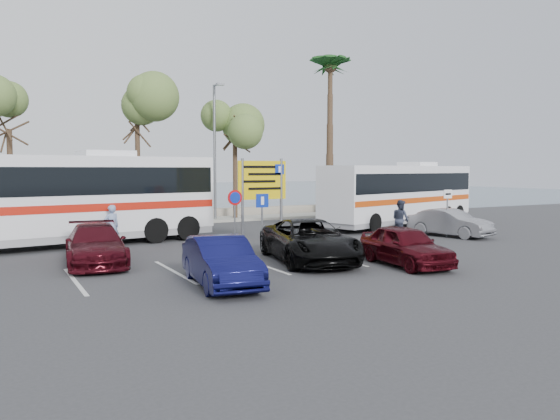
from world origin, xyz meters
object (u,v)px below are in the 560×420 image
car_blue (221,261)px  pedestrian_near (112,227)px  pedestrian_far (401,219)px  car_silver_b (450,223)px  street_lamp_right (215,145)px  direction_sign (262,187)px  coach_bus_left (60,202)px  car_maroon (96,245)px  car_red (405,246)px  suv_black (309,241)px  coach_bus_right (400,196)px

car_blue → pedestrian_near: pedestrian_near is taller
pedestrian_near → pedestrian_far: size_ratio=0.99×
pedestrian_far → car_silver_b: bearing=-98.7°
street_lamp_right → direction_sign: 10.73m
street_lamp_right → pedestrian_far: 12.96m
coach_bus_left → car_maroon: coach_bus_left is taller
car_blue → pedestrian_far: (10.91, 5.38, 0.22)m
street_lamp_right → car_maroon: (-9.00, -12.02, -3.94)m
car_red → pedestrian_far: size_ratio=2.18×
car_red → suv_black: size_ratio=0.74×
car_blue → pedestrian_near: size_ratio=2.30×
car_maroon → suv_black: size_ratio=0.88×
coach_bus_left → street_lamp_right: bearing=36.5°
coach_bus_left → suv_black: coach_bus_left is taller
car_maroon → coach_bus_right: bearing=22.4°
direction_sign → car_silver_b: bearing=-10.7°
street_lamp_right → car_maroon: size_ratio=1.75×
coach_bus_left → car_silver_b: bearing=-16.9°
direction_sign → car_maroon: size_ratio=0.79×
direction_sign → car_silver_b: size_ratio=0.92×
coach_bus_left → direction_sign: bearing=-23.8°
car_blue → car_red: (6.48, 0.00, -0.00)m
coach_bus_right → car_blue: coach_bus_right is taller
street_lamp_right → suv_black: bearing=-99.5°
coach_bus_left → coach_bus_right: (17.76, 0.00, -0.17)m
pedestrian_near → pedestrian_far: (12.12, -3.12, 0.01)m
coach_bus_right → pedestrian_near: bearing=-174.7°
street_lamp_right → car_blue: (-6.58, -17.02, -3.94)m
coach_bus_right → car_blue: bearing=-146.0°
direction_sign → car_red: size_ratio=0.93×
street_lamp_right → car_red: 17.47m
car_red → pedestrian_near: 11.46m
pedestrian_near → suv_black: bearing=113.8°
car_maroon → pedestrian_far: bearing=7.9°
suv_black → pedestrian_near: pedestrian_near is taller
street_lamp_right → car_red: bearing=-90.3°
car_red → suv_black: (-2.40, 2.11, 0.06)m
direction_sign → car_blue: direction_sign is taller
direction_sign → pedestrian_far: size_ratio=2.03×
car_blue → car_red: 6.48m
car_maroon → pedestrian_far: 13.34m
pedestrian_near → street_lamp_right: bearing=-148.2°
coach_bus_right → car_silver_b: (-1.26, -5.00, -1.01)m
car_blue → street_lamp_right: bearing=76.3°
direction_sign → suv_black: bearing=-96.3°
car_red → direction_sign: bearing=112.4°
coach_bus_right → suv_black: coach_bus_right is taller
street_lamp_right → direction_sign: bearing=-100.9°
suv_black → pedestrian_far: pedestrian_far is taller
pedestrian_near → pedestrian_far: pedestrian_far is taller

